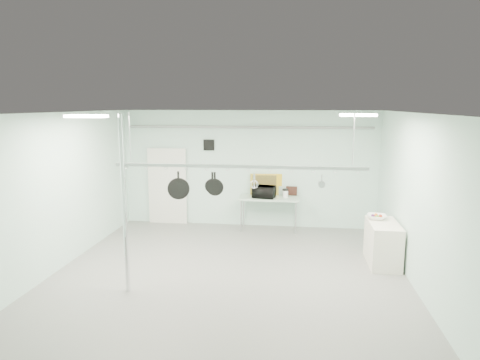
# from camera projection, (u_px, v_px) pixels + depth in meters

# --- Properties ---
(floor) EXTENTS (8.00, 8.00, 0.00)m
(floor) POSITION_uv_depth(u_px,v_px,m) (226.00, 282.00, 8.16)
(floor) COLOR gray
(floor) RESTS_ON ground
(ceiling) EXTENTS (7.00, 8.00, 0.02)m
(ceiling) POSITION_uv_depth(u_px,v_px,m) (225.00, 114.00, 7.60)
(ceiling) COLOR silver
(ceiling) RESTS_ON back_wall
(back_wall) EXTENTS (7.00, 0.02, 3.20)m
(back_wall) POSITION_uv_depth(u_px,v_px,m) (248.00, 169.00, 11.78)
(back_wall) COLOR silver
(back_wall) RESTS_ON floor
(right_wall) EXTENTS (0.02, 8.00, 3.20)m
(right_wall) POSITION_uv_depth(u_px,v_px,m) (423.00, 206.00, 7.44)
(right_wall) COLOR silver
(right_wall) RESTS_ON floor
(door) EXTENTS (1.10, 0.10, 2.20)m
(door) POSITION_uv_depth(u_px,v_px,m) (168.00, 187.00, 12.11)
(door) COLOR silver
(door) RESTS_ON floor
(wall_vent) EXTENTS (0.30, 0.04, 0.30)m
(wall_vent) POSITION_uv_depth(u_px,v_px,m) (209.00, 145.00, 11.78)
(wall_vent) COLOR black
(wall_vent) RESTS_ON back_wall
(conduit_pipe) EXTENTS (6.60, 0.07, 0.07)m
(conduit_pipe) POSITION_uv_depth(u_px,v_px,m) (248.00, 127.00, 11.49)
(conduit_pipe) COLOR gray
(conduit_pipe) RESTS_ON back_wall
(chrome_pole) EXTENTS (0.08, 0.08, 3.20)m
(chrome_pole) POSITION_uv_depth(u_px,v_px,m) (124.00, 206.00, 7.51)
(chrome_pole) COLOR silver
(chrome_pole) RESTS_ON floor
(prep_table) EXTENTS (1.60, 0.70, 0.91)m
(prep_table) POSITION_uv_depth(u_px,v_px,m) (269.00, 200.00, 11.45)
(prep_table) COLOR silver
(prep_table) RESTS_ON floor
(side_cabinet) EXTENTS (0.60, 1.20, 0.90)m
(side_cabinet) POSITION_uv_depth(u_px,v_px,m) (383.00, 243.00, 9.05)
(side_cabinet) COLOR silver
(side_cabinet) RESTS_ON floor
(pot_rack) EXTENTS (4.80, 0.06, 1.00)m
(pot_rack) POSITION_uv_depth(u_px,v_px,m) (238.00, 165.00, 8.04)
(pot_rack) COLOR #B7B7BC
(pot_rack) RESTS_ON ceiling
(light_panel_left) EXTENTS (0.65, 0.30, 0.05)m
(light_panel_left) POSITION_uv_depth(u_px,v_px,m) (86.00, 116.00, 7.10)
(light_panel_left) COLOR white
(light_panel_left) RESTS_ON ceiling
(light_panel_right) EXTENTS (0.65, 0.30, 0.05)m
(light_panel_right) POSITION_uv_depth(u_px,v_px,m) (358.00, 115.00, 7.89)
(light_panel_right) COLOR white
(light_panel_right) RESTS_ON ceiling
(microwave) EXTENTS (0.64, 0.49, 0.32)m
(microwave) POSITION_uv_depth(u_px,v_px,m) (264.00, 192.00, 11.35)
(microwave) COLOR black
(microwave) RESTS_ON prep_table
(coffee_canister) EXTENTS (0.19, 0.19, 0.19)m
(coffee_canister) POSITION_uv_depth(u_px,v_px,m) (285.00, 194.00, 11.41)
(coffee_canister) COLOR white
(coffee_canister) RESTS_ON prep_table
(painting_large) EXTENTS (0.79, 0.18, 0.58)m
(painting_large) POSITION_uv_depth(u_px,v_px,m) (264.00, 184.00, 11.70)
(painting_large) COLOR gold
(painting_large) RESTS_ON prep_table
(painting_small) EXTENTS (0.30, 0.10, 0.25)m
(painting_small) POSITION_uv_depth(u_px,v_px,m) (292.00, 191.00, 11.64)
(painting_small) COLOR black
(painting_small) RESTS_ON prep_table
(fruit_bowl) EXTENTS (0.46, 0.46, 0.10)m
(fruit_bowl) POSITION_uv_depth(u_px,v_px,m) (377.00, 217.00, 9.26)
(fruit_bowl) COLOR white
(fruit_bowl) RESTS_ON side_cabinet
(skillet_left) EXTENTS (0.43, 0.15, 0.56)m
(skillet_left) POSITION_uv_depth(u_px,v_px,m) (178.00, 186.00, 8.26)
(skillet_left) COLOR black
(skillet_left) RESTS_ON pot_rack
(skillet_mid) EXTENTS (0.29, 0.10, 0.39)m
(skillet_mid) POSITION_uv_depth(u_px,v_px,m) (212.00, 182.00, 8.16)
(skillet_mid) COLOR black
(skillet_mid) RESTS_ON pot_rack
(skillet_right) EXTENTS (0.33, 0.07, 0.45)m
(skillet_right) POSITION_uv_depth(u_px,v_px,m) (215.00, 184.00, 8.16)
(skillet_right) COLOR black
(skillet_right) RESTS_ON pot_rack
(whisk) EXTENTS (0.19, 0.19, 0.29)m
(whisk) POSITION_uv_depth(u_px,v_px,m) (254.00, 180.00, 8.05)
(whisk) COLOR silver
(whisk) RESTS_ON pot_rack
(grater) EXTENTS (0.10, 0.05, 0.25)m
(grater) POSITION_uv_depth(u_px,v_px,m) (279.00, 180.00, 7.99)
(grater) COLOR #BAC517
(grater) RESTS_ON pot_rack
(saucepan) EXTENTS (0.15, 0.12, 0.24)m
(saucepan) POSITION_uv_depth(u_px,v_px,m) (322.00, 181.00, 7.89)
(saucepan) COLOR #B5B5BA
(saucepan) RESTS_ON pot_rack
(fruit_cluster) EXTENTS (0.24, 0.24, 0.09)m
(fruit_cluster) POSITION_uv_depth(u_px,v_px,m) (377.00, 215.00, 9.25)
(fruit_cluster) COLOR #9B270E
(fruit_cluster) RESTS_ON fruit_bowl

